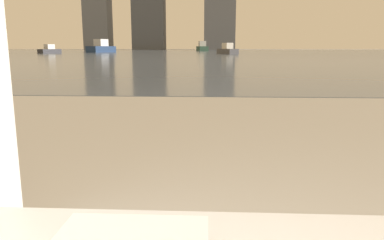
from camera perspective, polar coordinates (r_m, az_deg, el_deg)
name	(u,v)px	position (r m, az deg, el deg)	size (l,w,h in m)	color
harbor_water	(211,52)	(61.84, 2.96, 10.26)	(180.00, 110.00, 0.01)	slate
harbor_boat_0	(202,47)	(82.89, 1.57, 11.00)	(2.84, 5.82, 2.09)	#335647
harbor_boat_1	(101,48)	(63.29, -13.66, 10.66)	(3.67, 5.90, 2.09)	navy
harbor_boat_2	(50,50)	(56.19, -20.88, 9.92)	(2.38, 3.44, 1.22)	#2D2D33
harbor_boat_3	(227,50)	(47.41, 5.42, 10.56)	(2.65, 3.83, 1.37)	#4C4C51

